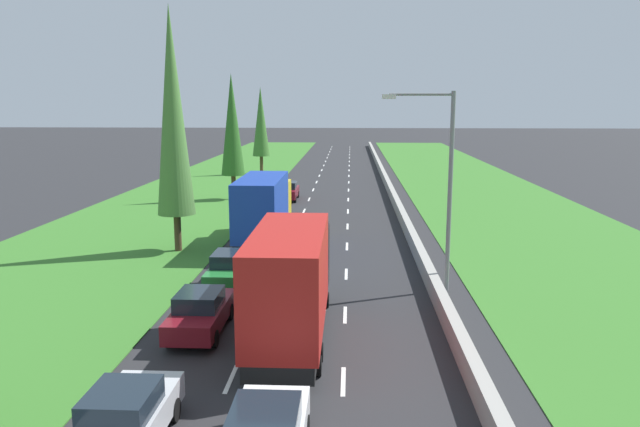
# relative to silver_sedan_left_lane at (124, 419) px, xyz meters

# --- Properties ---
(ground_plane) EXTENTS (300.00, 300.00, 0.00)m
(ground_plane) POSITION_rel_silver_sedan_left_lane_xyz_m (3.59, 49.03, -0.81)
(ground_plane) COLOR #28282B
(ground_plane) RESTS_ON ground
(grass_verge_left) EXTENTS (14.00, 140.00, 0.04)m
(grass_verge_left) POSITION_rel_silver_sedan_left_lane_xyz_m (-9.06, 49.03, -0.79)
(grass_verge_left) COLOR #387528
(grass_verge_left) RESTS_ON ground
(grass_verge_right) EXTENTS (14.00, 140.00, 0.04)m
(grass_verge_right) POSITION_rel_silver_sedan_left_lane_xyz_m (17.94, 49.03, -0.79)
(grass_verge_right) COLOR #387528
(grass_verge_right) RESTS_ON ground
(median_barrier) EXTENTS (0.44, 120.00, 0.85)m
(median_barrier) POSITION_rel_silver_sedan_left_lane_xyz_m (9.29, 49.03, -0.39)
(median_barrier) COLOR #9E9B93
(median_barrier) RESTS_ON ground
(lane_markings) EXTENTS (3.64, 116.00, 0.01)m
(lane_markings) POSITION_rel_silver_sedan_left_lane_xyz_m (3.59, 49.03, -0.81)
(lane_markings) COLOR white
(lane_markings) RESTS_ON ground
(silver_sedan_left_lane) EXTENTS (1.82, 4.50, 1.64)m
(silver_sedan_left_lane) POSITION_rel_silver_sedan_left_lane_xyz_m (0.00, 0.00, 0.00)
(silver_sedan_left_lane) COLOR silver
(silver_sedan_left_lane) RESTS_ON ground
(maroon_sedan_left_lane) EXTENTS (1.82, 4.50, 1.64)m
(maroon_sedan_left_lane) POSITION_rel_silver_sedan_left_lane_xyz_m (-0.03, 7.82, 0.00)
(maroon_sedan_left_lane) COLOR maroon
(maroon_sedan_left_lane) RESTS_ON ground
(green_sedan_left_lane) EXTENTS (1.82, 4.50, 1.64)m
(green_sedan_left_lane) POSITION_rel_silver_sedan_left_lane_xyz_m (-0.05, 13.82, 0.00)
(green_sedan_left_lane) COLOR #237A33
(green_sedan_left_lane) RESTS_ON ground
(blue_box_truck_left_lane) EXTENTS (2.46, 9.40, 4.18)m
(blue_box_truck_left_lane) POSITION_rel_silver_sedan_left_lane_xyz_m (0.28, 22.55, 1.37)
(blue_box_truck_left_lane) COLOR black
(blue_box_truck_left_lane) RESTS_ON ground
(red_box_truck_centre_lane) EXTENTS (2.46, 9.40, 4.18)m
(red_box_truck_centre_lane) POSITION_rel_silver_sedan_left_lane_xyz_m (3.42, 7.48, 1.37)
(red_box_truck_centre_lane) COLOR black
(red_box_truck_centre_lane) RESTS_ON ground
(black_hatchback_left_lane) EXTENTS (1.74, 3.90, 1.72)m
(black_hatchback_left_lane) POSITION_rel_silver_sedan_left_lane_xyz_m (-0.07, 31.90, 0.02)
(black_hatchback_left_lane) COLOR black
(black_hatchback_left_lane) RESTS_ON ground
(maroon_sedan_left_lane_sixth) EXTENTS (1.82, 4.50, 1.64)m
(maroon_sedan_left_lane_sixth) POSITION_rel_silver_sedan_left_lane_xyz_m (-0.06, 39.58, 0.00)
(maroon_sedan_left_lane_sixth) COLOR maroon
(maroon_sedan_left_lane_sixth) RESTS_ON ground
(poplar_tree_second) EXTENTS (2.15, 2.15, 13.86)m
(poplar_tree_second) POSITION_rel_silver_sedan_left_lane_xyz_m (-4.44, 20.39, 7.17)
(poplar_tree_second) COLOR #4C3823
(poplar_tree_second) RESTS_ON ground
(poplar_tree_third) EXTENTS (2.08, 2.08, 11.06)m
(poplar_tree_third) POSITION_rel_silver_sedan_left_lane_xyz_m (-4.87, 39.68, 5.77)
(poplar_tree_third) COLOR #4C3823
(poplar_tree_third) RESTS_ON ground
(poplar_tree_fourth) EXTENTS (2.06, 2.06, 10.41)m
(poplar_tree_fourth) POSITION_rel_silver_sedan_left_lane_xyz_m (-5.25, 59.48, 5.44)
(poplar_tree_fourth) COLOR #4C3823
(poplar_tree_fourth) RESTS_ON ground
(street_light_mast) EXTENTS (3.20, 0.28, 9.00)m
(street_light_mast) POSITION_rel_silver_sedan_left_lane_xyz_m (9.61, 13.58, 4.42)
(street_light_mast) COLOR gray
(street_light_mast) RESTS_ON ground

